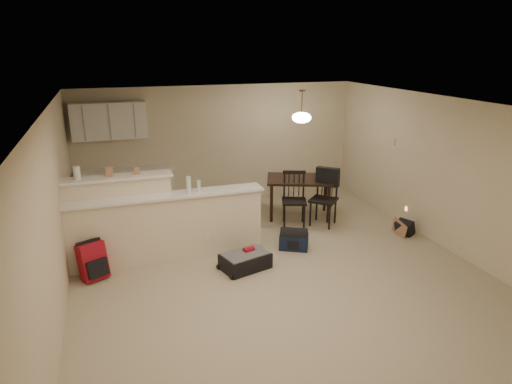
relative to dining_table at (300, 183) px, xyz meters
name	(u,v)px	position (x,y,z in m)	size (l,w,h in m)	color
room	(278,192)	(-1.24, -2.02, 0.56)	(7.00, 7.02, 2.50)	#B4A78A
breakfast_bar	(150,224)	(-3.00, -1.04, -0.09)	(3.08, 0.58, 1.39)	beige
upper_cabinets	(109,121)	(-3.44, 1.30, 1.21)	(1.40, 0.34, 0.70)	white
kitchen_counter	(127,193)	(-3.24, 1.17, -0.24)	(1.80, 0.60, 0.90)	white
thermostat	(393,142)	(1.74, -0.47, 0.81)	(0.02, 0.12, 0.12)	beige
jar	(77,173)	(-3.99, -0.90, 0.80)	(0.10, 0.10, 0.20)	silver
cereal_box	(109,172)	(-3.54, -0.90, 0.78)	(0.10, 0.07, 0.16)	#A67855
small_box	(137,171)	(-3.13, -0.90, 0.76)	(0.08, 0.06, 0.12)	#A67855
bottle_a	(189,184)	(-2.39, -1.12, 0.53)	(0.07, 0.07, 0.26)	silver
bottle_b	(199,186)	(-2.23, -1.12, 0.49)	(0.06, 0.06, 0.18)	silver
dining_table	(300,183)	(0.00, 0.00, 0.00)	(1.48, 1.24, 0.79)	black
pendant_lamp	(302,117)	(0.00, 0.00, 1.29)	(0.36, 0.36, 0.62)	brown
dining_chair_near	(294,200)	(-0.29, -0.43, -0.18)	(0.45, 0.43, 1.03)	black
dining_chair_far	(324,198)	(0.25, -0.57, -0.16)	(0.46, 0.44, 1.06)	black
suitcase	(245,261)	(-1.68, -1.82, -0.57)	(0.71, 0.46, 0.24)	black
red_backpack	(93,261)	(-3.90, -1.41, -0.42)	(0.37, 0.23, 0.55)	#A81222
navy_duffel	(294,242)	(-0.70, -1.41, -0.57)	(0.47, 0.26, 0.26)	#111D36
black_daypack	(405,228)	(1.44, -1.48, -0.57)	(0.29, 0.21, 0.26)	black
cardboard_sheet	(399,228)	(1.33, -1.48, -0.56)	(0.36, 0.02, 0.27)	#A67855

